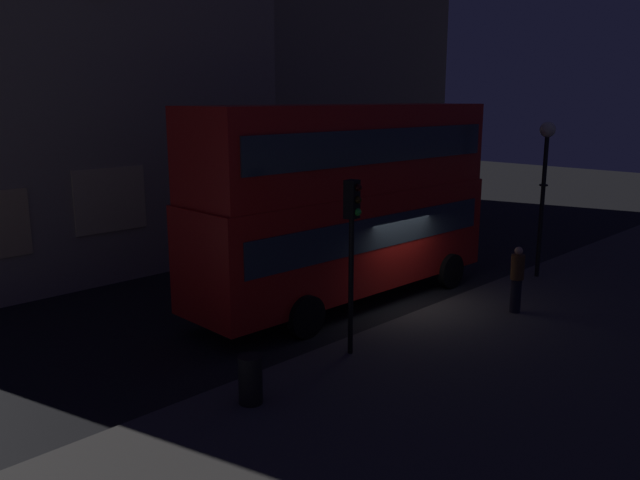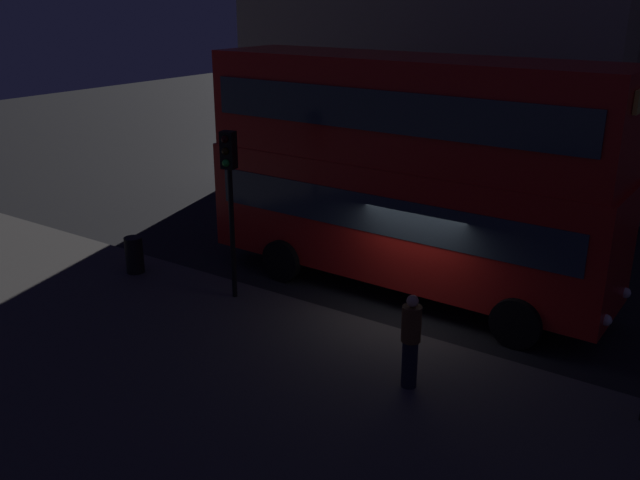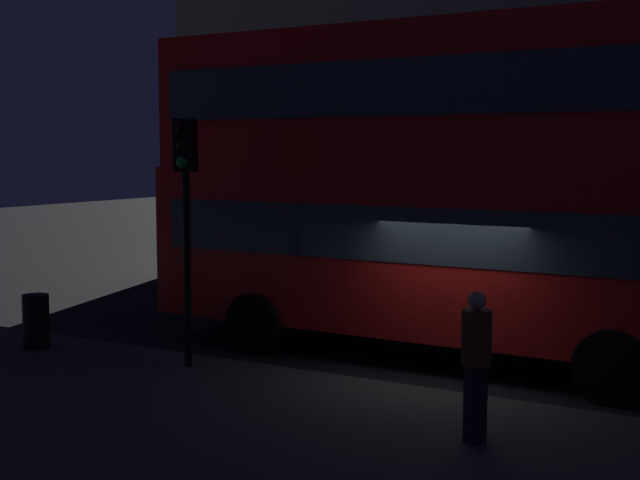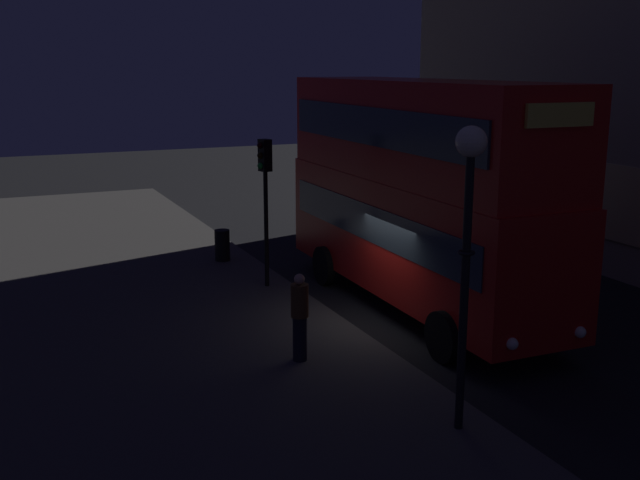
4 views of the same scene
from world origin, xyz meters
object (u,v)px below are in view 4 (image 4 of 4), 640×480
Objects in this scene: pedestrian at (300,316)px; street_lamp at (468,211)px; traffic_light_near_kerb at (265,182)px; litter_bin at (222,245)px; double_decker_bus at (417,184)px.

street_lamp is at bearing -59.16° from pedestrian.
pedestrian is at bearing -161.67° from street_lamp.
traffic_light_near_kerb is 4.18× the size of litter_bin.
double_decker_bus is 2.56× the size of traffic_light_near_kerb.
pedestrian reaches higher than litter_bin.
traffic_light_near_kerb is at bearing -179.84° from street_lamp.
traffic_light_near_kerb is at bearing -134.60° from double_decker_bus.
double_decker_bus is 2.04× the size of street_lamp.
traffic_light_near_kerb is 4.01m from litter_bin.
traffic_light_near_kerb is 9.23m from street_lamp.
double_decker_bus reaches higher than litter_bin.
street_lamp is 4.90m from pedestrian.
pedestrian is at bearing -6.50° from litter_bin.
traffic_light_near_kerb is 2.18× the size of pedestrian.
litter_bin is (-8.54, 0.97, -0.47)m from pedestrian.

